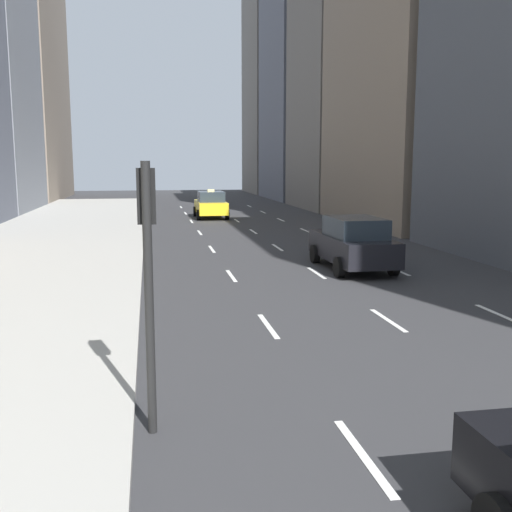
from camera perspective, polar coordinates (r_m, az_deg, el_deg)
The scene contains 6 objects.
sidewalk_left at distance 26.16m, azimuth -19.46°, elevation 0.71°, with size 8.00×66.00×0.15m, color #ADAAA3.
lane_markings at distance 22.50m, azimuth 3.67°, elevation -0.24°, with size 5.72×56.00×0.01m.
building_row_right at distance 43.76m, azimuth 10.61°, elevation 22.11°, with size 6.00×77.88×37.91m.
taxi_second at distance 38.88m, azimuth -4.34°, elevation 4.91°, with size 2.02×4.40×1.87m.
sedan_black_near at distance 20.37m, azimuth 9.22°, elevation 1.24°, with size 2.02×4.54×1.77m.
traffic_light_pole at distance 7.87m, azimuth -10.27°, elevation 0.22°, with size 0.24×0.42×3.60m.
Camera 1 is at (-2.71, 1.43, 3.58)m, focal length 42.00 mm.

